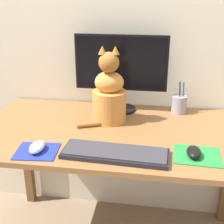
% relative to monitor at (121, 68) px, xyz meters
% --- Properties ---
extents(wall_back, '(7.00, 0.04, 2.50)m').
position_rel_monitor_xyz_m(wall_back, '(0.01, 0.13, 0.27)').
color(wall_back, beige).
rests_on(wall_back, ground_plane).
extents(desk, '(1.35, 0.73, 0.74)m').
position_rel_monitor_xyz_m(desk, '(0.01, -0.27, -0.34)').
color(desk, brown).
rests_on(desk, ground_plane).
extents(monitor, '(0.50, 0.17, 0.42)m').
position_rel_monitor_xyz_m(monitor, '(0.00, 0.00, 0.00)').
color(monitor, black).
rests_on(monitor, desk).
extents(keyboard, '(0.45, 0.17, 0.02)m').
position_rel_monitor_xyz_m(keyboard, '(0.04, -0.51, -0.23)').
color(keyboard, black).
rests_on(keyboard, desk).
extents(mousepad_left, '(0.19, 0.17, 0.00)m').
position_rel_monitor_xyz_m(mousepad_left, '(-0.29, -0.53, -0.24)').
color(mousepad_left, '#1E2D9E').
rests_on(mousepad_left, desk).
extents(mousepad_right, '(0.20, 0.18, 0.00)m').
position_rel_monitor_xyz_m(mousepad_right, '(0.38, -0.46, -0.24)').
color(mousepad_right, '#238438').
rests_on(mousepad_right, desk).
extents(computer_mouse_left, '(0.06, 0.10, 0.04)m').
position_rel_monitor_xyz_m(computer_mouse_left, '(-0.29, -0.53, -0.22)').
color(computer_mouse_left, white).
rests_on(computer_mouse_left, mousepad_left).
extents(computer_mouse_right, '(0.06, 0.10, 0.04)m').
position_rel_monitor_xyz_m(computer_mouse_right, '(0.36, -0.47, -0.22)').
color(computer_mouse_right, black).
rests_on(computer_mouse_right, mousepad_right).
extents(cat, '(0.24, 0.22, 0.39)m').
position_rel_monitor_xyz_m(cat, '(-0.04, -0.16, -0.10)').
color(cat, '#D6893D').
rests_on(cat, desk).
extents(pen_cup, '(0.08, 0.08, 0.18)m').
position_rel_monitor_xyz_m(pen_cup, '(0.32, 0.01, -0.19)').
color(pen_cup, '#99999E').
rests_on(pen_cup, desk).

